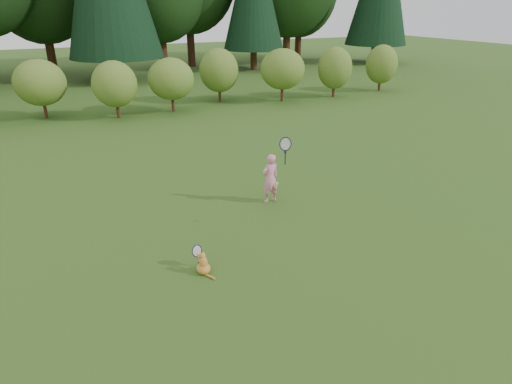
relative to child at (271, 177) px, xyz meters
name	(u,v)px	position (x,y,z in m)	size (l,w,h in m)	color
ground	(263,235)	(-0.95, -1.52, -0.68)	(100.00, 100.00, 0.00)	#2B4E16
shrub_row	(140,82)	(-0.95, 11.48, 0.72)	(28.00, 3.00, 2.80)	#497023
child	(271,177)	(0.00, 0.00, 0.00)	(0.73, 0.43, 1.95)	pink
cat	(203,262)	(-2.62, -2.31, -0.45)	(0.30, 0.57, 0.61)	#B36A22
tennis_ball	(277,184)	(-0.52, -1.30, 0.41)	(0.07, 0.07, 0.07)	#A2C817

